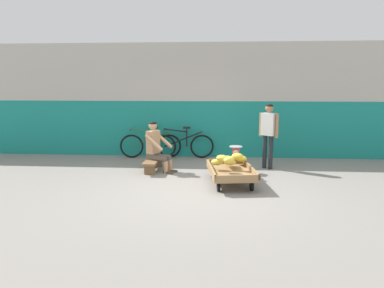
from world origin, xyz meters
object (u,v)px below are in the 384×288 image
object	(u,v)px
bicycle_far_left	(183,145)
customer_adult	(269,129)
plastic_crate	(235,165)
bicycle_near_left	(150,145)
low_bench	(154,162)
banana_cart	(231,172)
weighing_scale	(236,152)
vendor_seated	(156,147)

from	to	relation	value
bicycle_far_left	customer_adult	distance (m)	2.43
plastic_crate	bicycle_near_left	world-z (taller)	bicycle_near_left
low_bench	customer_adult	xyz separation A→B (m)	(2.67, 0.38, 0.75)
banana_cart	weighing_scale	distance (m)	1.02
banana_cart	customer_adult	world-z (taller)	customer_adult
bicycle_near_left	bicycle_far_left	distance (m)	0.89
weighing_scale	bicycle_far_left	world-z (taller)	bicycle_far_left
banana_cart	bicycle_near_left	xyz separation A→B (m)	(-2.09, 2.37, 0.11)
banana_cart	vendor_seated	xyz separation A→B (m)	(-1.67, 0.94, 0.33)
customer_adult	low_bench	bearing A→B (deg)	-171.99
banana_cart	vendor_seated	size ratio (longest dim) A/B	1.35
bicycle_far_left	bicycle_near_left	bearing A→B (deg)	-179.73
low_bench	plastic_crate	bearing A→B (deg)	0.37
banana_cart	bicycle_far_left	xyz separation A→B (m)	(-1.21, 2.37, 0.11)
low_bench	bicycle_far_left	distance (m)	1.51
bicycle_near_left	plastic_crate	bearing A→B (deg)	-31.62
vendor_seated	plastic_crate	world-z (taller)	vendor_seated
plastic_crate	banana_cart	bearing A→B (deg)	-98.21
banana_cart	vendor_seated	distance (m)	1.95
plastic_crate	bicycle_near_left	size ratio (longest dim) A/B	0.22
banana_cart	low_bench	size ratio (longest dim) A/B	1.39
low_bench	vendor_seated	world-z (taller)	vendor_seated
low_bench	plastic_crate	xyz separation A→B (m)	(1.90, 0.01, -0.05)
bicycle_near_left	bicycle_far_left	xyz separation A→B (m)	(0.89, 0.00, 0.00)
banana_cart	vendor_seated	world-z (taller)	vendor_seated
banana_cart	plastic_crate	xyz separation A→B (m)	(0.14, 0.99, -0.09)
plastic_crate	bicycle_far_left	world-z (taller)	bicycle_far_left
vendor_seated	bicycle_far_left	world-z (taller)	vendor_seated
low_bench	bicycle_far_left	bearing A→B (deg)	68.52
bicycle_near_left	bicycle_far_left	bearing A→B (deg)	0.27
plastic_crate	customer_adult	size ratio (longest dim) A/B	0.24
bicycle_near_left	bicycle_far_left	size ratio (longest dim) A/B	1.00
vendor_seated	weighing_scale	size ratio (longest dim) A/B	3.80
plastic_crate	low_bench	bearing A→B (deg)	-179.63
vendor_seated	plastic_crate	bearing A→B (deg)	1.55
plastic_crate	customer_adult	distance (m)	1.17
banana_cart	customer_adult	bearing A→B (deg)	55.99
weighing_scale	customer_adult	size ratio (longest dim) A/B	0.20
vendor_seated	customer_adult	bearing A→B (deg)	9.05
low_bench	bicycle_far_left	size ratio (longest dim) A/B	0.67
low_bench	customer_adult	distance (m)	2.80
vendor_seated	customer_adult	xyz separation A→B (m)	(2.59, 0.41, 0.38)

